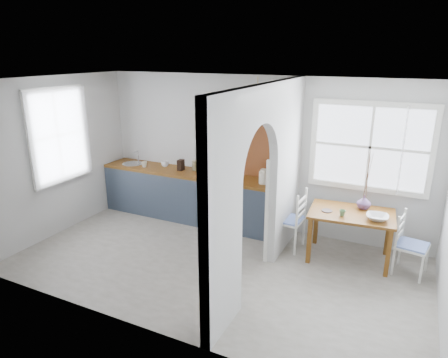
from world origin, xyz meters
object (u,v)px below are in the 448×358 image
at_px(chair_left, 288,219).
at_px(kettle, 264,176).
at_px(dining_table, 349,236).
at_px(chair_right, 412,245).
at_px(vase, 364,202).

bearing_deg(chair_left, kettle, -114.37).
bearing_deg(dining_table, chair_right, -9.75).
distance_m(chair_right, vase, 0.87).
distance_m(dining_table, chair_left, 0.94).
height_order(dining_table, vase, vase).
height_order(dining_table, chair_left, chair_left).
xyz_separation_m(kettle, vase, (1.58, -0.02, -0.18)).
height_order(chair_right, vase, vase).
bearing_deg(vase, kettle, 179.25).
relative_size(chair_left, chair_right, 1.10).
xyz_separation_m(chair_right, vase, (-0.71, 0.29, 0.41)).
xyz_separation_m(dining_table, chair_left, (-0.93, -0.04, 0.11)).
bearing_deg(vase, chair_right, -21.92).
relative_size(chair_left, vase, 4.62).
relative_size(chair_right, kettle, 3.61).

